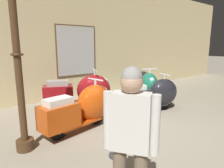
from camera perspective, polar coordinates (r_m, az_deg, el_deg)
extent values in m
plane|color=gray|center=(4.34, 9.49, -12.18)|extent=(60.00, 60.00, 0.00)
cube|color=#CCB784|center=(6.72, -11.78, 13.23)|extent=(18.00, 0.20, 3.96)
cube|color=brown|center=(6.67, -10.27, 9.44)|extent=(1.43, 0.03, 1.66)
cube|color=#B2B2AD|center=(6.66, -10.20, 9.44)|extent=(1.35, 0.01, 1.58)
cylinder|color=black|center=(4.37, -4.52, -8.98)|extent=(0.42, 0.15, 0.41)
cylinder|color=silver|center=(4.37, -4.52, -8.98)|extent=(0.20, 0.13, 0.19)
cylinder|color=black|center=(3.82, -15.50, -12.43)|extent=(0.42, 0.15, 0.41)
cylinder|color=silver|center=(3.82, -15.50, -12.43)|extent=(0.20, 0.13, 0.19)
cube|color=#C6470F|center=(4.09, -9.60, -10.90)|extent=(1.03, 0.54, 0.05)
ellipsoid|color=#C6470F|center=(4.25, -5.09, -5.44)|extent=(0.95, 0.68, 0.78)
cube|color=#C6470F|center=(3.76, -15.14, -9.10)|extent=(0.76, 0.53, 0.45)
cube|color=silver|center=(3.67, -15.37, -4.88)|extent=(0.54, 0.37, 0.12)
sphere|color=silver|center=(4.39, -2.37, -1.97)|extent=(0.15, 0.15, 0.15)
cylinder|color=silver|center=(4.18, -4.87, -0.63)|extent=(0.05, 0.05, 0.29)
cylinder|color=silver|center=(4.15, -4.90, 1.31)|extent=(0.11, 0.45, 0.03)
cube|color=silver|center=(4.45, -7.38, -5.40)|extent=(0.68, 0.14, 0.02)
cylinder|color=black|center=(5.42, -4.69, -4.85)|extent=(0.44, 0.25, 0.44)
cylinder|color=silver|center=(5.42, -4.69, -4.85)|extent=(0.22, 0.17, 0.20)
cylinder|color=black|center=(5.34, -15.72, -5.48)|extent=(0.44, 0.25, 0.44)
cylinder|color=silver|center=(5.34, -15.72, -5.48)|extent=(0.22, 0.17, 0.20)
cube|color=maroon|center=(5.36, -10.15, -5.41)|extent=(1.11, 0.76, 0.05)
ellipsoid|color=maroon|center=(5.33, -5.32, -1.68)|extent=(1.06, 0.87, 0.83)
cube|color=maroon|center=(5.28, -15.38, -2.97)|extent=(0.85, 0.69, 0.48)
cube|color=gray|center=(5.22, -15.55, 0.29)|extent=(0.60, 0.48, 0.13)
sphere|color=silver|center=(5.35, -2.13, 0.88)|extent=(0.16, 0.16, 0.16)
cylinder|color=silver|center=(5.27, -5.04, 2.37)|extent=(0.05, 0.05, 0.30)
cylinder|color=silver|center=(5.25, -5.07, 4.02)|extent=(0.21, 0.46, 0.03)
cube|color=silver|center=(5.61, -5.79, -1.62)|extent=(0.68, 0.29, 0.03)
cylinder|color=black|center=(5.53, 14.92, -5.14)|extent=(0.40, 0.18, 0.39)
cylinder|color=silver|center=(5.53, 14.92, -5.14)|extent=(0.19, 0.14, 0.18)
cylinder|color=black|center=(5.03, 6.45, -6.42)|extent=(0.40, 0.18, 0.39)
cylinder|color=silver|center=(5.03, 6.45, -6.42)|extent=(0.19, 0.14, 0.18)
cube|color=black|center=(5.27, 10.88, -5.97)|extent=(0.98, 0.58, 0.05)
ellipsoid|color=black|center=(5.43, 14.66, -2.39)|extent=(0.92, 0.70, 0.74)
cube|color=black|center=(4.99, 6.89, -4.02)|extent=(0.74, 0.55, 0.43)
cube|color=silver|center=(4.93, 6.97, -0.96)|extent=(0.52, 0.38, 0.12)
sphere|color=silver|center=(5.55, 17.02, -0.06)|extent=(0.15, 0.15, 0.15)
cylinder|color=silver|center=(5.38, 15.08, 1.17)|extent=(0.04, 0.04, 0.27)
cylinder|color=silver|center=(5.36, 15.15, 2.61)|extent=(0.14, 0.42, 0.03)
cylinder|color=black|center=(6.15, 10.72, -3.18)|extent=(0.30, 0.39, 0.41)
cylinder|color=silver|center=(6.15, 10.72, -3.18)|extent=(0.19, 0.21, 0.19)
cylinder|color=black|center=(7.08, 8.72, -1.24)|extent=(0.30, 0.39, 0.41)
cylinder|color=silver|center=(7.08, 8.72, -1.24)|extent=(0.19, 0.21, 0.19)
cube|color=#196B51|center=(6.62, 9.64, -2.32)|extent=(0.85, 1.02, 0.05)
ellipsoid|color=#196B51|center=(6.14, 10.70, -0.40)|extent=(0.93, 1.02, 0.78)
cube|color=#196B51|center=(7.00, 8.85, 0.51)|extent=(0.73, 0.81, 0.45)
cube|color=black|center=(6.95, 8.92, 2.86)|extent=(0.51, 0.57, 0.12)
sphere|color=silver|center=(5.82, 11.49, 1.11)|extent=(0.15, 0.15, 0.15)
cylinder|color=silver|center=(6.05, 10.89, 2.89)|extent=(0.05, 0.05, 0.29)
cylinder|color=silver|center=(6.03, 10.94, 4.25)|extent=(0.40, 0.28, 0.03)
cube|color=silver|center=(6.22, 13.03, -0.83)|extent=(0.39, 0.59, 0.02)
cylinder|color=#472D19|center=(3.70, -23.92, -15.81)|extent=(0.28, 0.28, 0.18)
cylinder|color=#472D19|center=(3.34, -25.75, 5.57)|extent=(0.11, 0.11, 2.53)
torus|color=#472D19|center=(3.33, -25.93, 7.74)|extent=(0.19, 0.19, 0.04)
cube|color=silver|center=(1.81, 5.50, -10.88)|extent=(0.36, 0.39, 0.54)
cylinder|color=silver|center=(1.79, 12.49, -11.69)|extent=(0.08, 0.08, 0.56)
cylinder|color=silver|center=(1.87, -1.19, -10.49)|extent=(0.08, 0.08, 0.56)
sphere|color=tan|center=(1.71, 5.73, 0.55)|extent=(0.20, 0.20, 0.20)
sphere|color=gray|center=(1.70, 5.76, 2.06)|extent=(0.19, 0.19, 0.19)
cylinder|color=#333338|center=(3.28, 1.65, -20.02)|extent=(0.28, 0.28, 0.02)
cylinder|color=#A5A5AD|center=(3.07, 1.70, -12.85)|extent=(0.04, 0.04, 0.87)
cube|color=silver|center=(2.91, 1.75, -4.65)|extent=(0.24, 0.33, 0.12)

